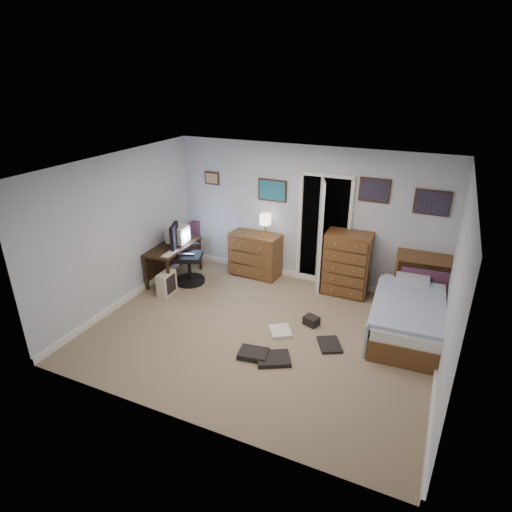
{
  "coord_description": "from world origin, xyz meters",
  "views": [
    {
      "loc": [
        2.19,
        -5.03,
        3.67
      ],
      "look_at": [
        -0.22,
        0.3,
        1.1
      ],
      "focal_mm": 30.0,
      "sensor_mm": 36.0,
      "label": 1
    }
  ],
  "objects_px": {
    "computer_desk": "(170,253)",
    "tall_dresser": "(347,264)",
    "office_chair": "(185,260)",
    "low_dresser": "(255,254)",
    "bed": "(407,315)"
  },
  "relations": [
    {
      "from": "computer_desk",
      "to": "tall_dresser",
      "type": "bearing_deg",
      "value": 12.08
    },
    {
      "from": "office_chair",
      "to": "low_dresser",
      "type": "bearing_deg",
      "value": 17.68
    },
    {
      "from": "computer_desk",
      "to": "bed",
      "type": "distance_m",
      "value": 4.27
    },
    {
      "from": "low_dresser",
      "to": "bed",
      "type": "xyz_separation_m",
      "value": [
        2.88,
        -0.87,
        -0.13
      ]
    },
    {
      "from": "low_dresser",
      "to": "tall_dresser",
      "type": "height_order",
      "value": "tall_dresser"
    },
    {
      "from": "office_chair",
      "to": "tall_dresser",
      "type": "bearing_deg",
      "value": -4.93
    },
    {
      "from": "low_dresser",
      "to": "office_chair",
      "type": "bearing_deg",
      "value": -137.42
    },
    {
      "from": "tall_dresser",
      "to": "bed",
      "type": "relative_size",
      "value": 0.59
    },
    {
      "from": "computer_desk",
      "to": "bed",
      "type": "xyz_separation_m",
      "value": [
        4.27,
        -0.07,
        -0.24
      ]
    },
    {
      "from": "tall_dresser",
      "to": "computer_desk",
      "type": "bearing_deg",
      "value": -167.57
    },
    {
      "from": "low_dresser",
      "to": "tall_dresser",
      "type": "bearing_deg",
      "value": 3.15
    },
    {
      "from": "tall_dresser",
      "to": "low_dresser",
      "type": "bearing_deg",
      "value": 177.63
    },
    {
      "from": "tall_dresser",
      "to": "bed",
      "type": "xyz_separation_m",
      "value": [
        1.12,
        -0.85,
        -0.28
      ]
    },
    {
      "from": "computer_desk",
      "to": "office_chair",
      "type": "height_order",
      "value": "office_chair"
    },
    {
      "from": "low_dresser",
      "to": "tall_dresser",
      "type": "xyz_separation_m",
      "value": [
        1.76,
        -0.02,
        0.15
      ]
    }
  ]
}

